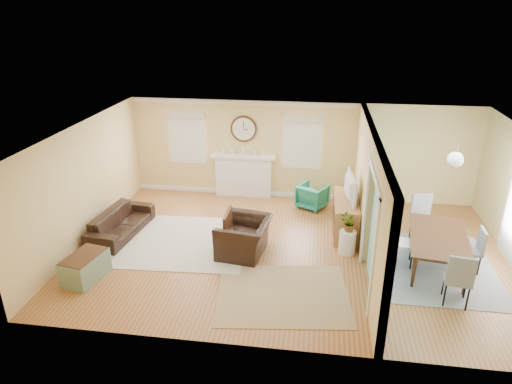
% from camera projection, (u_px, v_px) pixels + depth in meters
% --- Properties ---
extents(floor, '(9.00, 9.00, 0.00)m').
position_uv_depth(floor, '(291.00, 251.00, 9.73)').
color(floor, brown).
rests_on(floor, ground).
extents(wall_back, '(9.00, 0.02, 2.60)m').
position_uv_depth(wall_back, '(300.00, 151.00, 11.97)').
color(wall_back, '#E5C483').
rests_on(wall_back, ground).
extents(wall_front, '(9.00, 0.02, 2.60)m').
position_uv_depth(wall_front, '(279.00, 277.00, 6.49)').
color(wall_front, '#E5C483').
rests_on(wall_front, ground).
extents(wall_left, '(0.02, 6.00, 2.60)m').
position_uv_depth(wall_left, '(84.00, 184.00, 9.81)').
color(wall_left, '#E5C483').
rests_on(wall_left, ground).
extents(ceiling, '(9.00, 6.00, 0.02)m').
position_uv_depth(ceiling, '(295.00, 133.00, 8.73)').
color(ceiling, white).
rests_on(ceiling, wall_back).
extents(partition, '(0.17, 6.00, 2.60)m').
position_uv_depth(partition, '(368.00, 191.00, 9.27)').
color(partition, '#E5C483').
rests_on(partition, ground).
extents(fireplace, '(1.70, 0.30, 1.17)m').
position_uv_depth(fireplace, '(244.00, 175.00, 12.33)').
color(fireplace, white).
rests_on(fireplace, ground).
extents(wall_clock, '(0.70, 0.07, 0.70)m').
position_uv_depth(wall_clock, '(244.00, 129.00, 11.92)').
color(wall_clock, '#4B2D1A').
rests_on(wall_clock, wall_back).
extents(window_left, '(1.05, 0.13, 1.42)m').
position_uv_depth(window_left, '(187.00, 134.00, 12.19)').
color(window_left, white).
rests_on(window_left, wall_back).
extents(window_right, '(1.05, 0.13, 1.42)m').
position_uv_depth(window_right, '(303.00, 138.00, 11.79)').
color(window_right, white).
rests_on(window_right, wall_back).
extents(pendant, '(0.30, 0.30, 0.55)m').
position_uv_depth(pendant, '(455.00, 160.00, 8.50)').
color(pendant, gold).
rests_on(pendant, ceiling).
extents(rug_cream, '(2.98, 2.62, 0.02)m').
position_uv_depth(rug_cream, '(182.00, 241.00, 10.12)').
color(rug_cream, beige).
rests_on(rug_cream, floor).
extents(rug_jute, '(2.57, 2.20, 0.01)m').
position_uv_depth(rug_jute, '(283.00, 294.00, 8.29)').
color(rug_jute, tan).
rests_on(rug_jute, floor).
extents(rug_grey, '(2.22, 2.78, 0.01)m').
position_uv_depth(rug_grey, '(436.00, 266.00, 9.16)').
color(rug_grey, gray).
rests_on(rug_grey, floor).
extents(sofa, '(0.96, 2.01, 0.57)m').
position_uv_depth(sofa, '(121.00, 223.00, 10.36)').
color(sofa, black).
rests_on(sofa, floor).
extents(eames_chair, '(1.15, 1.28, 0.75)m').
position_uv_depth(eames_chair, '(244.00, 237.00, 9.53)').
color(eames_chair, black).
rests_on(eames_chair, floor).
extents(green_chair, '(0.90, 0.91, 0.62)m').
position_uv_depth(green_chair, '(312.00, 196.00, 11.71)').
color(green_chair, '#136A4C').
rests_on(green_chair, floor).
extents(trunk, '(0.70, 0.97, 0.51)m').
position_uv_depth(trunk, '(85.00, 267.00, 8.68)').
color(trunk, gray).
rests_on(trunk, floor).
extents(credenza, '(0.54, 1.59, 0.80)m').
position_uv_depth(credenza, '(345.00, 215.00, 10.44)').
color(credenza, '#A37B4F').
rests_on(credenza, floor).
extents(tv, '(0.25, 1.04, 0.60)m').
position_uv_depth(tv, '(347.00, 187.00, 10.17)').
color(tv, black).
rests_on(tv, credenza).
extents(garden_stool, '(0.35, 0.35, 0.51)m').
position_uv_depth(garden_stool, '(347.00, 242.00, 9.57)').
color(garden_stool, white).
rests_on(garden_stool, floor).
extents(potted_plant, '(0.44, 0.43, 0.38)m').
position_uv_depth(potted_plant, '(349.00, 223.00, 9.40)').
color(potted_plant, '#337F33').
rests_on(potted_plant, garden_stool).
extents(dining_table, '(1.37, 2.09, 0.68)m').
position_uv_depth(dining_table, '(439.00, 252.00, 9.03)').
color(dining_table, '#4B2D1A').
rests_on(dining_table, floor).
extents(dining_chair_n, '(0.58, 0.58, 1.04)m').
position_uv_depth(dining_chair_n, '(425.00, 215.00, 9.94)').
color(dining_chair_n, gray).
rests_on(dining_chair_n, floor).
extents(dining_chair_s, '(0.52, 0.52, 1.02)m').
position_uv_depth(dining_chair_s, '(459.00, 273.00, 7.84)').
color(dining_chair_s, gray).
rests_on(dining_chair_s, floor).
extents(dining_chair_w, '(0.49, 0.49, 0.99)m').
position_uv_depth(dining_chair_w, '(404.00, 238.00, 9.06)').
color(dining_chair_w, white).
rests_on(dining_chair_w, floor).
extents(dining_chair_e, '(0.43, 0.43, 0.92)m').
position_uv_depth(dining_chair_e, '(471.00, 246.00, 8.84)').
color(dining_chair_e, gray).
rests_on(dining_chair_e, floor).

